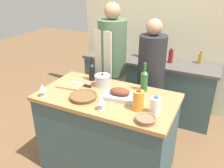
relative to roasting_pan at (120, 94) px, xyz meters
name	(u,v)px	position (x,y,z in m)	size (l,w,h in m)	color
ground_plane	(108,165)	(-0.14, 0.00, -0.98)	(12.00, 12.00, 0.00)	brown
kitchen_island	(107,133)	(-0.14, 0.00, -0.51)	(1.42, 0.78, 0.94)	#3D565B
back_counter	(148,86)	(-0.14, 1.42, -0.53)	(2.04, 0.60, 0.89)	#3D565B
back_wall	(158,29)	(-0.14, 1.77, 0.29)	(2.54, 0.10, 2.55)	beige
roasting_pan	(120,94)	(0.00, 0.00, 0.00)	(0.34, 0.24, 0.11)	#BCBCC1
wicker_basket	(83,96)	(-0.32, -0.17, -0.02)	(0.28, 0.28, 0.04)	brown
cutting_board	(71,85)	(-0.60, 0.03, -0.03)	(0.30, 0.23, 0.02)	#AD7F51
stock_pot	(103,80)	(-0.29, 0.19, 0.02)	(0.17, 0.17, 0.15)	#B7B7BC
mixing_bowl	(146,119)	(0.37, -0.29, -0.02)	(0.18, 0.18, 0.05)	#846647
juice_jug	(138,100)	(0.24, -0.13, 0.05)	(0.10, 0.10, 0.20)	orange
milk_jug	(155,106)	(0.40, -0.13, 0.04)	(0.10, 0.10, 0.17)	white
wine_bottle_green	(144,80)	(0.16, 0.27, 0.08)	(0.08, 0.08, 0.31)	#28662D
wine_bottle_dark	(92,71)	(-0.48, 0.27, 0.07)	(0.07, 0.07, 0.28)	black
wine_glass_left	(42,88)	(-0.72, -0.30, 0.05)	(0.08, 0.08, 0.13)	silver
wine_glass_right	(101,100)	(-0.06, -0.27, 0.05)	(0.08, 0.08, 0.13)	silver
knife_chef	(82,84)	(-0.49, 0.07, -0.02)	(0.26, 0.03, 0.01)	#B7B7BC
stand_mixer	(146,49)	(-0.23, 1.48, 0.03)	(0.18, 0.14, 0.30)	#333842
condiment_bottle_tall	(171,56)	(0.17, 1.41, 0.01)	(0.07, 0.07, 0.21)	maroon
condiment_bottle_short	(200,58)	(0.56, 1.57, -0.01)	(0.06, 0.06, 0.17)	#B28E2D
person_cook_aproned	(112,64)	(-0.46, 0.75, 0.00)	(0.37, 0.40, 1.77)	beige
person_cook_guest	(151,78)	(0.10, 0.71, -0.08)	(0.33, 0.33, 1.62)	beige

